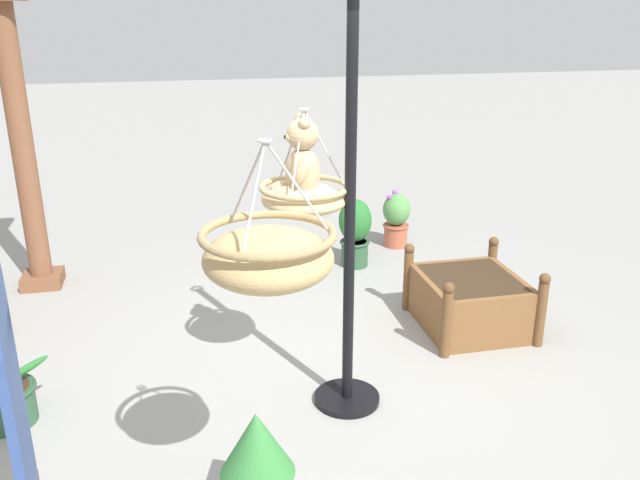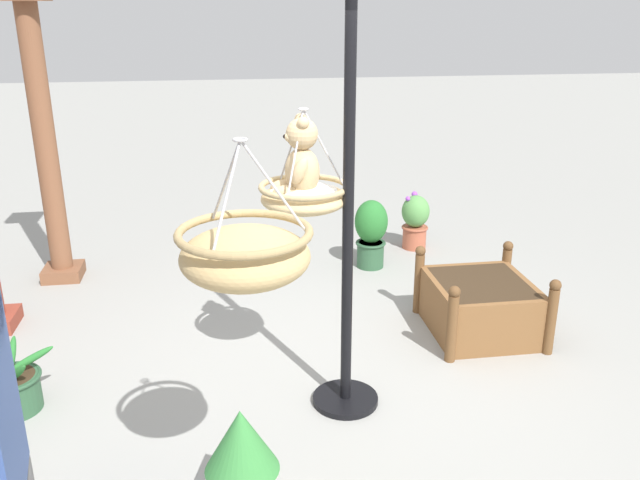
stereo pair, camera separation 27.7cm
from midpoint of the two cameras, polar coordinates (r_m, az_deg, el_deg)
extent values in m
plane|color=gray|center=(4.75, 2.52, -12.49)|extent=(40.00, 40.00, 0.00)
cylinder|color=black|center=(4.02, 4.42, 1.73)|extent=(0.07, 0.07, 2.58)
cylinder|color=black|center=(4.58, 3.99, -13.59)|extent=(0.44, 0.44, 0.04)
ellipsoid|color=tan|center=(4.09, 0.56, 3.58)|extent=(0.54, 0.54, 0.17)
torus|color=tan|center=(4.06, 0.56, 4.61)|extent=(0.56, 0.56, 0.04)
ellipsoid|color=silver|center=(4.08, 0.56, 3.85)|extent=(0.47, 0.47, 0.14)
cylinder|color=#B7B7BC|center=(4.10, -0.53, 8.16)|extent=(0.23, 0.14, 0.48)
cylinder|color=#B7B7BC|center=(3.90, -0.08, 7.53)|extent=(0.23, 0.14, 0.48)
cylinder|color=#B7B7BC|center=(4.03, 2.33, 7.93)|extent=(0.01, 0.26, 0.48)
torus|color=#B7B7BC|center=(3.97, 0.59, 11.23)|extent=(0.06, 0.06, 0.01)
ellipsoid|color=tan|center=(4.04, 0.43, 5.91)|extent=(0.25, 0.21, 0.30)
sphere|color=tan|center=(3.99, 0.44, 9.13)|extent=(0.22, 0.22, 0.19)
ellipsoid|color=#D9B683|center=(3.98, -0.61, 8.90)|extent=(0.09, 0.08, 0.06)
sphere|color=black|center=(3.98, -1.02, 8.92)|extent=(0.03, 0.03, 0.03)
sphere|color=tan|center=(3.91, 0.60, 10.07)|extent=(0.07, 0.07, 0.07)
sphere|color=tan|center=(4.04, 0.28, 10.39)|extent=(0.07, 0.07, 0.07)
ellipsoid|color=tan|center=(3.90, 0.27, 5.96)|extent=(0.08, 0.14, 0.19)
ellipsoid|color=tan|center=(4.15, -0.29, 6.82)|extent=(0.08, 0.14, 0.19)
ellipsoid|color=tan|center=(3.99, -0.94, 4.10)|extent=(0.09, 0.17, 0.09)
ellipsoid|color=tan|center=(4.12, -1.20, 4.62)|extent=(0.09, 0.17, 0.09)
ellipsoid|color=tan|center=(2.76, -3.64, -1.52)|extent=(0.55, 0.55, 0.24)
torus|color=tan|center=(2.72, -3.69, 0.60)|extent=(0.58, 0.58, 0.04)
ellipsoid|color=silver|center=(2.75, -3.65, -1.13)|extent=(0.49, 0.49, 0.19)
cylinder|color=#B7B7BC|center=(2.77, -5.30, 5.06)|extent=(0.23, 0.14, 0.39)
cylinder|color=#B7B7BC|center=(2.56, -4.99, 3.83)|extent=(0.23, 0.14, 0.39)
cylinder|color=#B7B7BC|center=(2.68, -1.07, 4.65)|extent=(0.01, 0.26, 0.39)
torus|color=#B7B7BC|center=(2.62, -3.88, 8.62)|extent=(0.06, 0.06, 0.01)
cylinder|color=brown|center=(6.52, -21.49, 7.31)|extent=(0.20, 0.20, 2.55)
cube|color=brown|center=(6.86, -20.23, -2.63)|extent=(0.36, 0.36, 0.12)
cube|color=brown|center=(5.55, 15.07, -5.63)|extent=(0.84, 0.78, 0.43)
cube|color=#382819|center=(5.47, 15.25, -3.86)|extent=(0.74, 0.69, 0.06)
cylinder|color=brown|center=(5.04, 12.89, -7.51)|extent=(0.08, 0.08, 0.53)
cylinder|color=brown|center=(5.75, 9.90, -3.75)|extent=(0.08, 0.08, 0.53)
cylinder|color=brown|center=(5.36, 20.74, -6.63)|extent=(0.08, 0.08, 0.53)
cylinder|color=brown|center=(6.03, 16.97, -3.19)|extent=(0.08, 0.08, 0.53)
sphere|color=brown|center=(4.91, 13.15, -4.40)|extent=(0.09, 0.09, 0.09)
sphere|color=brown|center=(5.64, 10.08, -0.96)|extent=(0.09, 0.09, 0.09)
sphere|color=brown|center=(5.24, 21.13, -3.69)|extent=(0.09, 0.09, 0.09)
sphere|color=brown|center=(5.93, 17.25, -0.53)|extent=(0.09, 0.09, 0.09)
cylinder|color=#AD563D|center=(7.30, 9.24, 0.23)|extent=(0.26, 0.26, 0.24)
torus|color=#9C4E37|center=(7.26, 9.28, 1.07)|extent=(0.29, 0.29, 0.03)
cylinder|color=#382819|center=(7.26, 9.28, 1.03)|extent=(0.23, 0.23, 0.03)
ellipsoid|color=#56934C|center=(7.21, 9.36, 2.45)|extent=(0.30, 0.30, 0.35)
sphere|color=purple|center=(7.23, 9.27, 3.91)|extent=(0.06, 0.06, 0.06)
sphere|color=purple|center=(7.11, 8.72, 3.54)|extent=(0.05, 0.05, 0.05)
torus|color=#BCB7AE|center=(3.64, -4.43, -19.30)|extent=(0.39, 0.39, 0.03)
cylinder|color=#382819|center=(3.64, -4.43, -19.36)|extent=(0.31, 0.31, 0.03)
cone|color=#38843D|center=(3.52, -4.51, -16.93)|extent=(0.39, 0.39, 0.35)
cylinder|color=#2D5638|center=(6.72, 5.55, -1.25)|extent=(0.27, 0.27, 0.26)
torus|color=#294E32|center=(6.68, 5.59, -0.28)|extent=(0.31, 0.31, 0.03)
cylinder|color=#382819|center=(6.68, 5.59, -0.32)|extent=(0.24, 0.24, 0.03)
ellipsoid|color=#28702D|center=(6.60, 5.65, 1.59)|extent=(0.33, 0.33, 0.44)
cylinder|color=#2D5638|center=(4.82, -23.56, -12.04)|extent=(0.36, 0.36, 0.25)
torus|color=#294E32|center=(4.76, -23.75, -10.86)|extent=(0.40, 0.40, 0.03)
cylinder|color=#382819|center=(4.77, -23.74, -10.91)|extent=(0.32, 0.32, 0.03)
ellipsoid|color=#28702D|center=(4.84, -23.62, -9.15)|extent=(0.30, 0.07, 0.20)
ellipsoid|color=#28702D|center=(4.63, -23.16, -10.56)|extent=(0.23, 0.22, 0.23)
ellipsoid|color=#28702D|center=(4.72, -22.17, -9.53)|extent=(0.15, 0.31, 0.16)
cube|color=#334C8C|center=(3.36, -23.38, -13.79)|extent=(0.71, 0.18, 0.93)
camera|label=1|loc=(0.14, -88.12, 0.68)|focal=37.02mm
camera|label=2|loc=(0.14, 91.88, -0.68)|focal=37.02mm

